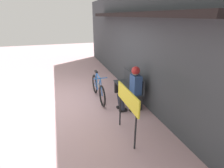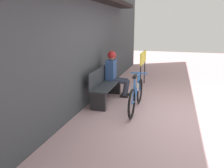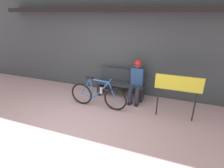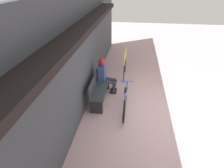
{
  "view_description": "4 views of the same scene",
  "coord_description": "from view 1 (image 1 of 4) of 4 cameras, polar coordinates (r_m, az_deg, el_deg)",
  "views": [
    {
      "loc": [
        5.03,
        0.0,
        2.48
      ],
      "look_at": [
        0.54,
        1.44,
        0.62
      ],
      "focal_mm": 28.0,
      "sensor_mm": 36.0,
      "label": 1
    },
    {
      "loc": [
        -4.53,
        0.32,
        1.88
      ],
      "look_at": [
        0.07,
        1.67,
        0.58
      ],
      "focal_mm": 35.0,
      "sensor_mm": 36.0,
      "label": 2
    },
    {
      "loc": [
        1.92,
        -2.75,
        2.46
      ],
      "look_at": [
        0.39,
        1.49,
        0.58
      ],
      "focal_mm": 28.0,
      "sensor_mm": 36.0,
      "label": 3
    },
    {
      "loc": [
        -4.02,
        0.97,
        3.43
      ],
      "look_at": [
        0.16,
        1.52,
        0.83
      ],
      "focal_mm": 28.0,
      "sensor_mm": 36.0,
      "label": 4
    }
  ],
  "objects": [
    {
      "name": "signboard",
      "position": [
        3.58,
        5.11,
        -5.68
      ],
      "size": [
        1.06,
        0.04,
        1.1
      ],
      "color": "#232326",
      "rests_on": "ground_plane"
    },
    {
      "name": "ground_plane",
      "position": [
        5.61,
        -15.92,
        -5.6
      ],
      "size": [
        24.0,
        24.0,
        0.0
      ],
      "primitive_type": "plane",
      "color": "#C69EA3"
    },
    {
      "name": "bicycle",
      "position": [
        5.46,
        -4.54,
        -1.46
      ],
      "size": [
        1.63,
        0.4,
        0.86
      ],
      "color": "black",
      "rests_on": "ground_plane"
    },
    {
      "name": "park_bench_near",
      "position": [
        5.37,
        5.42,
        -1.54
      ],
      "size": [
        1.42,
        0.42,
        0.85
      ],
      "color": "#2D3338",
      "rests_on": "ground_plane"
    },
    {
      "name": "storefront_wall",
      "position": [
        5.61,
        7.34,
        12.99
      ],
      "size": [
        12.0,
        0.56,
        3.2
      ],
      "color": "#3D4247",
      "rests_on": "ground_plane"
    },
    {
      "name": "person_seated",
      "position": [
        4.78,
        6.71,
        -0.43
      ],
      "size": [
        0.34,
        0.62,
        1.23
      ],
      "color": "#2D3342",
      "rests_on": "ground_plane"
    }
  ]
}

